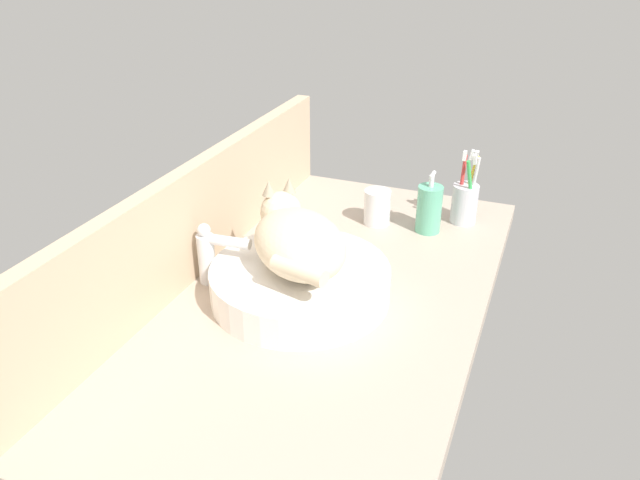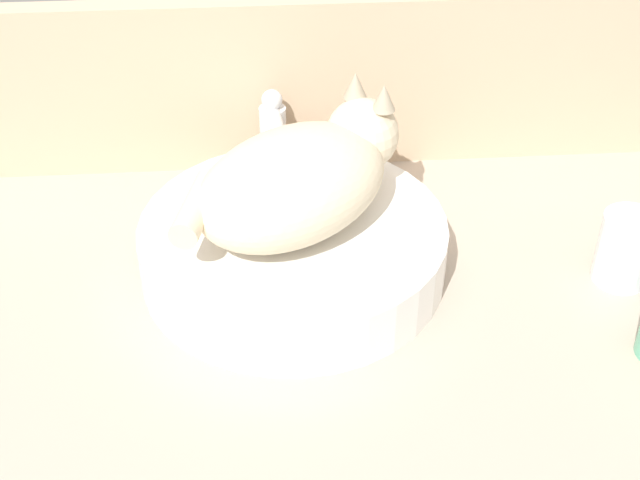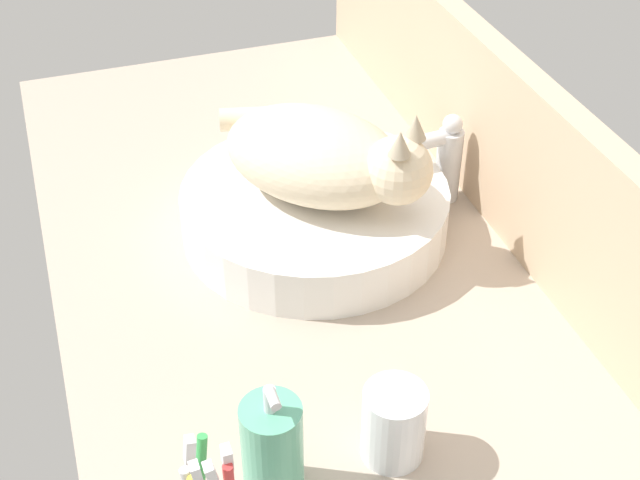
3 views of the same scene
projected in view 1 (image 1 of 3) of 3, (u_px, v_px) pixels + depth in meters
The scene contains 8 objects.
ground_plane at pixel (325, 303), 128.41cm from camera, with size 120.08×62.93×4.00cm, color #B2A08E.
backsplash_panel at pixel (194, 220), 131.59cm from camera, with size 120.08×3.60×23.85cm, color #CCAD8C.
sink_basin at pixel (300, 282), 125.33cm from camera, with size 36.19×36.19×6.86cm, color white.
cat at pixel (297, 239), 122.18cm from camera, with size 29.96×29.36×14.00cm.
faucet at pixel (211, 252), 128.58cm from camera, with size 3.68×11.86×13.60cm.
soap_dispenser at pixel (429, 209), 150.71cm from camera, with size 6.08×6.08×15.01cm.
toothbrush_cup at pixel (465, 201), 155.36cm from camera, with size 6.47×6.47×18.72cm.
water_glass at pixel (375, 209), 155.72cm from camera, with size 6.62×6.62×8.81cm.
Camera 1 is at (-100.51, -38.65, 69.15)cm, focal length 35.00 mm.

